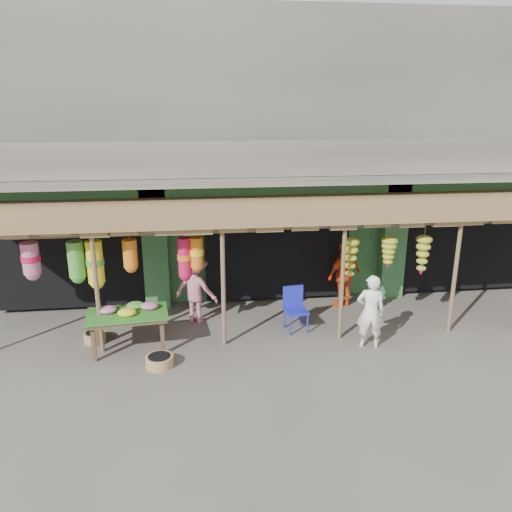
{
  "coord_description": "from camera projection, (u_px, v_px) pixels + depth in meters",
  "views": [
    {
      "loc": [
        -2.02,
        -9.73,
        4.89
      ],
      "look_at": [
        -0.68,
        1.0,
        1.56
      ],
      "focal_mm": 35.0,
      "sensor_mm": 36.0,
      "label": 1
    }
  ],
  "objects": [
    {
      "name": "basket_mid",
      "position": [
        160.0,
        361.0,
        9.64
      ],
      "size": [
        0.68,
        0.68,
        0.21
      ],
      "primitive_type": "cylinder",
      "rotation": [
        0.0,
        0.0,
        0.29
      ],
      "color": "brown",
      "rests_on": "ground"
    },
    {
      "name": "person_front",
      "position": [
        370.0,
        311.0,
        10.23
      ],
      "size": [
        0.64,
        0.49,
        1.58
      ],
      "primitive_type": "imported",
      "rotation": [
        0.0,
        0.0,
        2.93
      ],
      "color": "white",
      "rests_on": "ground"
    },
    {
      "name": "blue_chair",
      "position": [
        295.0,
        306.0,
        11.11
      ],
      "size": [
        0.53,
        0.54,
        0.99
      ],
      "rotation": [
        0.0,
        0.0,
        0.14
      ],
      "color": "#1C22B6",
      "rests_on": "ground"
    },
    {
      "name": "person_shopper",
      "position": [
        196.0,
        289.0,
        11.43
      ],
      "size": [
        1.2,
        1.01,
        1.61
      ],
      "primitive_type": "imported",
      "rotation": [
        0.0,
        0.0,
        2.67
      ],
      "color": "#BF657F",
      "rests_on": "ground"
    },
    {
      "name": "building",
      "position": [
        263.0,
        157.0,
        14.53
      ],
      "size": [
        16.4,
        6.8,
        7.0
      ],
      "color": "gray",
      "rests_on": "ground"
    },
    {
      "name": "flower_table",
      "position": [
        128.0,
        315.0,
        10.11
      ],
      "size": [
        1.69,
        1.09,
        0.96
      ],
      "rotation": [
        0.0,
        0.0,
        0.1
      ],
      "color": "#503C29",
      "rests_on": "ground"
    },
    {
      "name": "basket_right",
      "position": [
        95.0,
        337.0,
        10.65
      ],
      "size": [
        0.48,
        0.48,
        0.21
      ],
      "primitive_type": "cylinder",
      "rotation": [
        0.0,
        0.0,
        -0.07
      ],
      "color": "#A0764A",
      "rests_on": "ground"
    },
    {
      "name": "awning",
      "position": [
        281.0,
        213.0,
        10.89
      ],
      "size": [
        14.0,
        2.7,
        2.79
      ],
      "color": "brown",
      "rests_on": "ground"
    },
    {
      "name": "person_vendor",
      "position": [
        344.0,
        275.0,
        12.29
      ],
      "size": [
        1.06,
        0.78,
        1.67
      ],
      "primitive_type": "imported",
      "rotation": [
        0.0,
        0.0,
        3.57
      ],
      "color": "#EA4D16",
      "rests_on": "ground"
    },
    {
      "name": "ground",
      "position": [
        292.0,
        336.0,
        10.91
      ],
      "size": [
        80.0,
        80.0,
        0.0
      ],
      "primitive_type": "plane",
      "color": "#514C47",
      "rests_on": "ground"
    }
  ]
}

